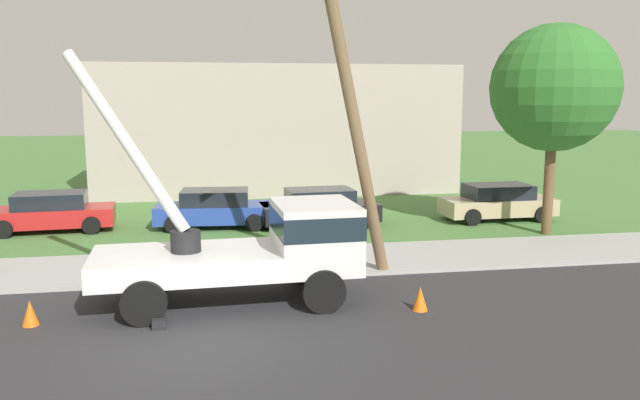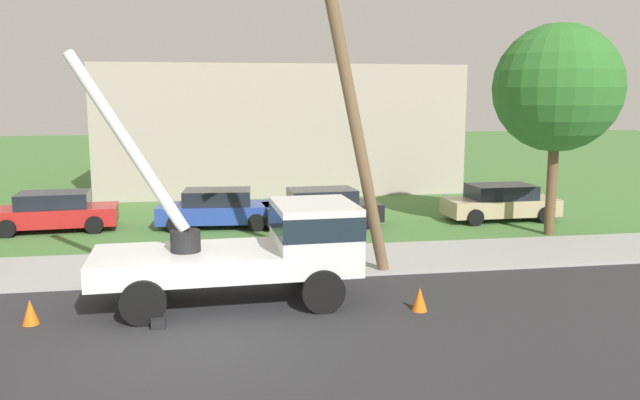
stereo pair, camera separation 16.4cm
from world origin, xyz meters
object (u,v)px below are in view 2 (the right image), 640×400
Objects in this scene: traffic_cone_ahead at (420,299)px; traffic_cone_behind at (30,312)px; utility_truck at (262,243)px; parked_sedan_tan at (501,202)px; parked_sedan_blue at (218,208)px; parked_sedan_black at (322,208)px; roadside_tree_near at (557,88)px; parked_sedan_red at (54,211)px; leaning_utility_pole at (353,111)px.

traffic_cone_ahead is 1.00× the size of traffic_cone_behind.
parked_sedan_tan is at bearing 40.29° from utility_truck.
parked_sedan_blue is 1.01× the size of parked_sedan_black.
traffic_cone_ahead is 0.08× the size of roadside_tree_near.
traffic_cone_behind is at bearing 176.41° from traffic_cone_ahead.
parked_sedan_red is at bearing 176.88° from parked_sedan_blue.
parked_sedan_black is 0.61× the size of roadside_tree_near.
parked_sedan_blue is (-3.46, 7.78, -3.79)m from leaning_utility_pole.
parked_sedan_blue is 12.90m from roadside_tree_near.
parked_sedan_blue is at bearing 67.47° from traffic_cone_behind.
parked_sedan_red is 1.02× the size of parked_sedan_tan.
traffic_cone_behind is 10.81m from parked_sedan_blue.
utility_truck is 1.51× the size of parked_sedan_blue.
utility_truck is 1.55× the size of parked_sedan_tan.
parked_sedan_tan is at bearing 43.62° from leaning_utility_pole.
traffic_cone_behind is at bearing -157.14° from roadside_tree_near.
leaning_utility_pole is 1.98× the size of parked_sedan_tan.
traffic_cone_behind is 17.81m from roadside_tree_near.
parked_sedan_blue is at bearing 112.97° from traffic_cone_ahead.
leaning_utility_pole is 8.97m from traffic_cone_behind.
traffic_cone_behind is 0.12× the size of parked_sedan_red.
parked_sedan_black is (-0.56, 10.02, 0.43)m from traffic_cone_ahead.
parked_sedan_tan is (15.24, 9.49, 0.43)m from traffic_cone_behind.
parked_sedan_tan reaches higher than traffic_cone_behind.
roadside_tree_near reaches higher than parked_sedan_black.
parked_sedan_red is 17.02m from parked_sedan_tan.
parked_sedan_black is (2.95, 8.60, -0.70)m from utility_truck.
roadside_tree_near reaches higher than utility_truck.
leaning_utility_pole is at bearing -93.49° from parked_sedan_black.
leaning_utility_pole is 12.95m from parked_sedan_red.
utility_truck is at bearing -53.97° from parked_sedan_red.
traffic_cone_behind is 0.12× the size of parked_sedan_black.
parked_sedan_black reaches higher than traffic_cone_ahead.
parked_sedan_tan is at bearing -2.74° from parked_sedan_red.
parked_sedan_tan is (10.15, 8.61, -0.70)m from utility_truck.
roadside_tree_near is (11.65, -3.32, 4.44)m from parked_sedan_blue.
utility_truck is 12.23× the size of traffic_cone_ahead.
traffic_cone_behind is (-5.09, -0.88, -1.13)m from utility_truck.
traffic_cone_ahead is at bearing -123.51° from parked_sedan_tan.
roadside_tree_near is at bearing -15.93° from parked_sedan_blue.
traffic_cone_ahead is 12.04m from parked_sedan_tan.
roadside_tree_near is at bearing -79.05° from parked_sedan_tan.
parked_sedan_tan is at bearing 0.04° from parked_sedan_black.
traffic_cone_behind is at bearing -130.29° from parked_sedan_black.
leaning_utility_pole is 1.96× the size of parked_sedan_black.
utility_truck is 0.78× the size of leaning_utility_pole.
traffic_cone_behind is 0.12× the size of parked_sedan_blue.
traffic_cone_ahead is 0.12× the size of parked_sedan_black.
parked_sedan_red is 9.84m from parked_sedan_black.
utility_truck is 1.52× the size of parked_sedan_red.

